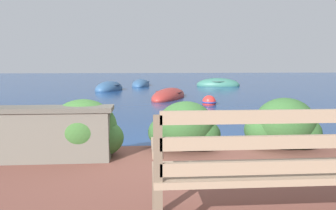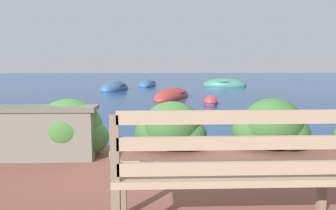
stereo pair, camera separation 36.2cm
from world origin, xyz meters
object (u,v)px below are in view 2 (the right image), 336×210
(rowboat_far, at_px, (224,85))
(mooring_buoy, at_px, (211,102))
(rowboat_mid, at_px, (115,89))
(rowboat_outer, at_px, (147,85))
(park_bench, at_px, (232,167))
(rowboat_nearest, at_px, (172,96))

(rowboat_far, distance_m, mooring_buoy, 8.91)
(rowboat_mid, xyz_separation_m, mooring_buoy, (4.07, -6.05, 0.01))
(rowboat_far, bearing_deg, rowboat_outer, -175.46)
(park_bench, xyz_separation_m, rowboat_outer, (-1.12, 18.17, -0.64))
(rowboat_far, bearing_deg, park_bench, -89.13)
(rowboat_far, xyz_separation_m, rowboat_outer, (-4.72, 0.66, -0.01))
(rowboat_nearest, xyz_separation_m, rowboat_far, (3.51, 6.41, 0.02))
(rowboat_nearest, height_order, mooring_buoy, rowboat_nearest)
(rowboat_mid, distance_m, rowboat_far, 6.84)
(rowboat_mid, bearing_deg, rowboat_outer, 171.50)
(rowboat_nearest, relative_size, rowboat_outer, 1.15)
(rowboat_mid, bearing_deg, rowboat_nearest, 54.41)
(rowboat_mid, distance_m, mooring_buoy, 7.29)
(park_bench, relative_size, mooring_buoy, 3.27)
(rowboat_nearest, relative_size, rowboat_far, 1.25)
(park_bench, xyz_separation_m, mooring_buoy, (1.34, 8.89, -0.62))
(rowboat_nearest, bearing_deg, rowboat_outer, -150.68)
(rowboat_nearest, xyz_separation_m, rowboat_outer, (-1.22, 7.07, 0.00))
(rowboat_outer, bearing_deg, park_bench, -171.10)
(rowboat_mid, bearing_deg, mooring_buoy, 51.94)
(park_bench, xyz_separation_m, rowboat_far, (3.60, 17.51, -0.63))
(rowboat_outer, bearing_deg, rowboat_far, -92.58)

